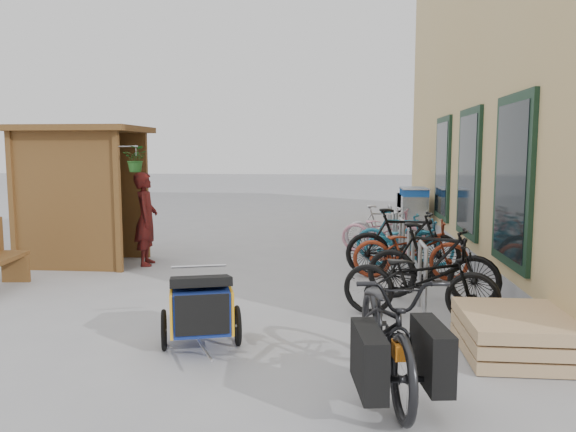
# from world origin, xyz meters

# --- Properties ---
(ground) EXTENTS (80.00, 80.00, 0.00)m
(ground) POSITION_xyz_m (0.00, 0.00, 0.00)
(ground) COLOR #99999C
(kiosk) EXTENTS (2.49, 1.65, 2.40)m
(kiosk) POSITION_xyz_m (-3.28, 2.47, 1.55)
(kiosk) COLOR brown
(kiosk) RESTS_ON ground
(bike_rack) EXTENTS (0.05, 5.35, 0.86)m
(bike_rack) POSITION_xyz_m (2.30, 2.40, 0.52)
(bike_rack) COLOR #A5A8AD
(bike_rack) RESTS_ON ground
(pallet_stack) EXTENTS (1.00, 1.20, 0.40)m
(pallet_stack) POSITION_xyz_m (3.00, -1.40, 0.21)
(pallet_stack) COLOR tan
(pallet_stack) RESTS_ON ground
(shopping_carts) EXTENTS (0.63, 1.73, 1.12)m
(shopping_carts) POSITION_xyz_m (3.00, 6.92, 0.65)
(shopping_carts) COLOR silver
(shopping_carts) RESTS_ON ground
(child_trailer) EXTENTS (0.88, 1.37, 0.79)m
(child_trailer) POSITION_xyz_m (-0.10, -1.46, 0.44)
(child_trailer) COLOR navy
(child_trailer) RESTS_ON ground
(cargo_bike) EXTENTS (0.94, 2.05, 1.04)m
(cargo_bike) POSITION_xyz_m (1.69, -2.30, 0.51)
(cargo_bike) COLOR black
(cargo_bike) RESTS_ON ground
(person_kiosk) EXTENTS (0.49, 0.65, 1.61)m
(person_kiosk) POSITION_xyz_m (-2.06, 2.48, 0.81)
(person_kiosk) COLOR maroon
(person_kiosk) RESTS_ON ground
(bike_0) EXTENTS (1.93, 1.10, 0.96)m
(bike_0) POSITION_xyz_m (2.23, -0.30, 0.48)
(bike_0) COLOR black
(bike_0) RESTS_ON ground
(bike_1) EXTENTS (1.80, 1.03, 1.04)m
(bike_1) POSITION_xyz_m (2.49, 0.46, 0.52)
(bike_1) COLOR black
(bike_1) RESTS_ON ground
(bike_2) EXTENTS (1.81, 0.77, 0.93)m
(bike_2) POSITION_xyz_m (2.37, 1.80, 0.46)
(bike_2) COLOR maroon
(bike_2) RESTS_ON ground
(bike_3) EXTENTS (1.82, 0.58, 1.08)m
(bike_3) POSITION_xyz_m (2.28, 1.96, 0.54)
(bike_3) COLOR black
(bike_3) RESTS_ON ground
(bike_4) EXTENTS (1.54, 0.55, 0.81)m
(bike_4) POSITION_xyz_m (2.48, 2.85, 0.40)
(bike_4) COLOR #206882
(bike_4) RESTS_ON ground
(bike_5) EXTENTS (1.57, 0.78, 0.91)m
(bike_5) POSITION_xyz_m (2.32, 3.23, 0.45)
(bike_5) COLOR #206882
(bike_5) RESTS_ON ground
(bike_6) EXTENTS (1.72, 0.93, 0.86)m
(bike_6) POSITION_xyz_m (2.12, 4.05, 0.43)
(bike_6) COLOR #C68093
(bike_6) RESTS_ON ground
(bike_7) EXTENTS (1.50, 0.43, 0.90)m
(bike_7) POSITION_xyz_m (2.13, 4.35, 0.45)
(bike_7) COLOR silver
(bike_7) RESTS_ON ground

